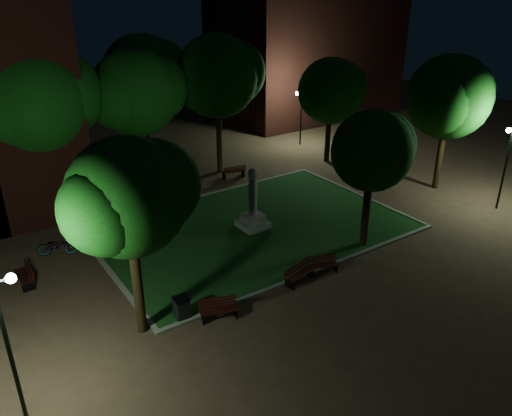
{
  "coord_description": "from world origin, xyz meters",
  "views": [
    {
      "loc": [
        -12.85,
        -17.12,
        11.64
      ],
      "look_at": [
        -0.49,
        1.0,
        1.65
      ],
      "focal_mm": 35.0,
      "sensor_mm": 36.0,
      "label": 1
    }
  ],
  "objects_px": {
    "bench_right_side": "(370,176)",
    "bench_far_side": "(234,172)",
    "bench_west_near": "(219,309)",
    "trash_bin": "(182,308)",
    "bench_near_right": "(322,265)",
    "bicycle": "(57,246)",
    "monument": "(253,211)",
    "bench_near_left": "(299,274)",
    "bench_left_side": "(26,276)"
  },
  "relations": [
    {
      "from": "bench_far_side",
      "to": "trash_bin",
      "type": "distance_m",
      "value": 14.98
    },
    {
      "from": "bicycle",
      "to": "monument",
      "type": "bearing_deg",
      "value": -83.26
    },
    {
      "from": "monument",
      "to": "bench_west_near",
      "type": "xyz_separation_m",
      "value": [
        -5.28,
        -5.52,
        -0.58
      ]
    },
    {
      "from": "bench_left_side",
      "to": "bench_right_side",
      "type": "xyz_separation_m",
      "value": [
        20.57,
        0.15,
        0.04
      ]
    },
    {
      "from": "bench_near_right",
      "to": "monument",
      "type": "bearing_deg",
      "value": 110.75
    },
    {
      "from": "monument",
      "to": "bench_far_side",
      "type": "relative_size",
      "value": 2.02
    },
    {
      "from": "bench_far_side",
      "to": "bicycle",
      "type": "xyz_separation_m",
      "value": [
        -12.09,
        -3.91,
        0.08
      ]
    },
    {
      "from": "bench_near_left",
      "to": "bench_near_right",
      "type": "height_order",
      "value": "bench_near_left"
    },
    {
      "from": "bench_west_near",
      "to": "bench_far_side",
      "type": "height_order",
      "value": "bench_far_side"
    },
    {
      "from": "bench_near_left",
      "to": "bench_far_side",
      "type": "relative_size",
      "value": 0.95
    },
    {
      "from": "monument",
      "to": "bicycle",
      "type": "height_order",
      "value": "monument"
    },
    {
      "from": "bench_near_right",
      "to": "bicycle",
      "type": "xyz_separation_m",
      "value": [
        -9.15,
        8.08,
        0.11
      ]
    },
    {
      "from": "bench_left_side",
      "to": "bench_west_near",
      "type": "bearing_deg",
      "value": 38.55
    },
    {
      "from": "bench_west_near",
      "to": "bicycle",
      "type": "distance_m",
      "value": 9.17
    },
    {
      "from": "bench_right_side",
      "to": "bench_near_right",
      "type": "bearing_deg",
      "value": 137.43
    },
    {
      "from": "bench_west_near",
      "to": "bicycle",
      "type": "xyz_separation_m",
      "value": [
        -3.75,
        8.37,
        0.09
      ]
    },
    {
      "from": "bench_near_right",
      "to": "bench_far_side",
      "type": "bearing_deg",
      "value": 95.79
    },
    {
      "from": "bench_west_near",
      "to": "trash_bin",
      "type": "relative_size",
      "value": 1.61
    },
    {
      "from": "bench_right_side",
      "to": "bench_far_side",
      "type": "distance_m",
      "value": 8.71
    },
    {
      "from": "bench_far_side",
      "to": "monument",
      "type": "bearing_deg",
      "value": 76.51
    },
    {
      "from": "bench_left_side",
      "to": "monument",
      "type": "bearing_deg",
      "value": 83.01
    },
    {
      "from": "bench_near_right",
      "to": "trash_bin",
      "type": "xyz_separation_m",
      "value": [
        -6.57,
        0.42,
        0.13
      ]
    },
    {
      "from": "bench_near_right",
      "to": "trash_bin",
      "type": "distance_m",
      "value": 6.59
    },
    {
      "from": "bench_far_side",
      "to": "bicycle",
      "type": "distance_m",
      "value": 12.71
    },
    {
      "from": "bench_right_side",
      "to": "bicycle",
      "type": "relative_size",
      "value": 0.96
    },
    {
      "from": "monument",
      "to": "bench_right_side",
      "type": "distance_m",
      "value": 9.87
    },
    {
      "from": "monument",
      "to": "bench_near_left",
      "type": "distance_m",
      "value": 5.45
    },
    {
      "from": "bench_far_side",
      "to": "trash_bin",
      "type": "height_order",
      "value": "trash_bin"
    },
    {
      "from": "bench_right_side",
      "to": "bicycle",
      "type": "distance_m",
      "value": 18.89
    },
    {
      "from": "bench_west_near",
      "to": "bench_far_side",
      "type": "xyz_separation_m",
      "value": [
        8.33,
        12.28,
        0.01
      ]
    },
    {
      "from": "bench_far_side",
      "to": "trash_bin",
      "type": "xyz_separation_m",
      "value": [
        -9.52,
        -11.57,
        0.09
      ]
    },
    {
      "from": "bench_near_right",
      "to": "bench_left_side",
      "type": "distance_m",
      "value": 12.59
    },
    {
      "from": "monument",
      "to": "trash_bin",
      "type": "bearing_deg",
      "value": -143.33
    },
    {
      "from": "bench_near_left",
      "to": "bench_near_right",
      "type": "relative_size",
      "value": 1.03
    },
    {
      "from": "trash_bin",
      "to": "bicycle",
      "type": "height_order",
      "value": "trash_bin"
    },
    {
      "from": "bench_far_side",
      "to": "bicycle",
      "type": "height_order",
      "value": "bicycle"
    },
    {
      "from": "bench_near_right",
      "to": "bench_left_side",
      "type": "height_order",
      "value": "bench_left_side"
    },
    {
      "from": "bench_right_side",
      "to": "bench_far_side",
      "type": "bearing_deg",
      "value": 64.29
    },
    {
      "from": "monument",
      "to": "bench_west_near",
      "type": "height_order",
      "value": "monument"
    },
    {
      "from": "bench_west_near",
      "to": "bench_near_left",
      "type": "bearing_deg",
      "value": 21.4
    },
    {
      "from": "bench_near_left",
      "to": "bench_far_side",
      "type": "xyz_separation_m",
      "value": [
        4.29,
        12.03,
        0.02
      ]
    },
    {
      "from": "bench_near_left",
      "to": "bench_left_side",
      "type": "bearing_deg",
      "value": 134.23
    },
    {
      "from": "bench_left_side",
      "to": "trash_bin",
      "type": "xyz_separation_m",
      "value": [
        4.32,
        -5.89,
        0.1
      ]
    },
    {
      "from": "bench_left_side",
      "to": "bicycle",
      "type": "bearing_deg",
      "value": 134.05
    },
    {
      "from": "monument",
      "to": "bench_far_side",
      "type": "distance_m",
      "value": 7.43
    },
    {
      "from": "bench_west_near",
      "to": "trash_bin",
      "type": "height_order",
      "value": "trash_bin"
    },
    {
      "from": "trash_bin",
      "to": "bench_west_near",
      "type": "bearing_deg",
      "value": -30.82
    },
    {
      "from": "bench_left_side",
      "to": "bench_near_left",
      "type": "bearing_deg",
      "value": 55.07
    },
    {
      "from": "bicycle",
      "to": "bench_left_side",
      "type": "bearing_deg",
      "value": 159.56
    },
    {
      "from": "bench_near_right",
      "to": "bicycle",
      "type": "height_order",
      "value": "bicycle"
    }
  ]
}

